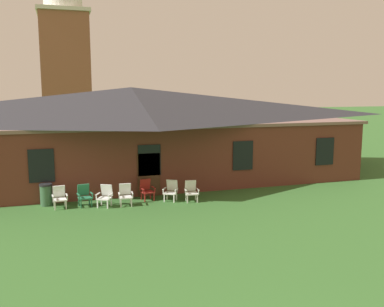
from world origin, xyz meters
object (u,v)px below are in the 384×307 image
object	(u,v)px
lawn_chair_right_end	(147,189)
lawn_chair_far_side	(171,190)
lawn_chair_under_eave	(191,190)
lawn_chair_near_door	(84,195)
lawn_chair_by_porch	(60,196)
lawn_chair_middle	(125,194)
lawn_chair_left_end	(105,195)
trash_bin	(46,195)

from	to	relation	value
lawn_chair_right_end	lawn_chair_far_side	bearing A→B (deg)	-25.67
lawn_chair_under_eave	lawn_chair_near_door	bearing A→B (deg)	172.42
lawn_chair_by_porch	lawn_chair_far_side	size ratio (longest dim) A/B	1.00
lawn_chair_near_door	lawn_chair_right_end	distance (m)	2.86
lawn_chair_by_porch	lawn_chair_middle	xyz separation A→B (m)	(2.81, -0.43, 0.00)
lawn_chair_left_end	lawn_chair_middle	size ratio (longest dim) A/B	1.00
lawn_chair_near_door	lawn_chair_left_end	bearing A→B (deg)	-21.99
lawn_chair_left_end	lawn_chair_middle	world-z (taller)	same
lawn_chair_near_door	lawn_chair_left_end	size ratio (longest dim) A/B	1.00
lawn_chair_near_door	lawn_chair_left_end	distance (m)	0.95
lawn_chair_by_porch	lawn_chair_left_end	distance (m)	1.96
lawn_chair_near_door	lawn_chair_middle	world-z (taller)	same
lawn_chair_right_end	lawn_chair_far_side	distance (m)	1.17
lawn_chair_by_porch	lawn_chair_left_end	bearing A→B (deg)	-10.94
lawn_chair_by_porch	lawn_chair_left_end	world-z (taller)	same
lawn_chair_far_side	lawn_chair_right_end	bearing A→B (deg)	154.33
lawn_chair_by_porch	lawn_chair_middle	size ratio (longest dim) A/B	1.00
lawn_chair_under_eave	lawn_chair_far_side	bearing A→B (deg)	156.85
lawn_chair_middle	trash_bin	xyz separation A→B (m)	(-3.37, 0.98, -0.00)
lawn_chair_near_door	lawn_chair_middle	xyz separation A→B (m)	(1.76, -0.42, 0.00)
lawn_chair_middle	trash_bin	size ratio (longest dim) A/B	0.98
lawn_chair_right_end	lawn_chair_far_side	size ratio (longest dim) A/B	1.00
lawn_chair_right_end	lawn_chair_by_porch	bearing A→B (deg)	-176.73
lawn_chair_right_end	lawn_chair_left_end	bearing A→B (deg)	-163.16
lawn_chair_right_end	lawn_chair_under_eave	world-z (taller)	same
trash_bin	lawn_chair_left_end	bearing A→B (deg)	-20.16
lawn_chair_right_end	trash_bin	world-z (taller)	trash_bin
lawn_chair_left_end	trash_bin	size ratio (longest dim) A/B	0.98
lawn_chair_middle	lawn_chair_under_eave	world-z (taller)	same
lawn_chair_left_end	lawn_chair_middle	distance (m)	0.88
lawn_chair_left_end	trash_bin	world-z (taller)	trash_bin
lawn_chair_right_end	trash_bin	size ratio (longest dim) A/B	0.98
lawn_chair_middle	lawn_chair_far_side	world-z (taller)	same
lawn_chair_left_end	lawn_chair_right_end	bearing A→B (deg)	16.84
lawn_chair_middle	trash_bin	distance (m)	3.51
lawn_chair_middle	lawn_chair_right_end	distance (m)	1.27
lawn_chair_near_door	trash_bin	size ratio (longest dim) A/B	0.98
lawn_chair_by_porch	lawn_chair_under_eave	world-z (taller)	same
lawn_chair_by_porch	lawn_chair_left_end	xyz separation A→B (m)	(1.93, -0.37, 0.00)
lawn_chair_middle	trash_bin	bearing A→B (deg)	163.84
lawn_chair_by_porch	lawn_chair_far_side	world-z (taller)	same
lawn_chair_left_end	trash_bin	bearing A→B (deg)	159.84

